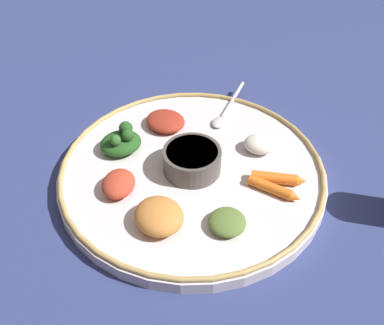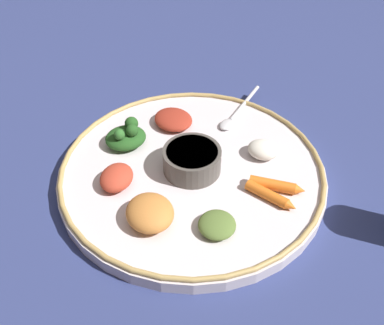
{
  "view_description": "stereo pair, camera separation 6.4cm",
  "coord_description": "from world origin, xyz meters",
  "px_view_note": "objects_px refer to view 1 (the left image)",
  "views": [
    {
      "loc": [
        -0.17,
        -0.51,
        0.53
      ],
      "look_at": [
        0.0,
        0.0,
        0.04
      ],
      "focal_mm": 43.03,
      "sensor_mm": 36.0,
      "label": 1
    },
    {
      "loc": [
        -0.11,
        -0.53,
        0.53
      ],
      "look_at": [
        0.0,
        0.0,
        0.04
      ],
      "focal_mm": 43.03,
      "sensor_mm": 36.0,
      "label": 2
    }
  ],
  "objects_px": {
    "carrot_outer": "(278,178)",
    "spoon": "(226,112)",
    "greens_pile": "(121,141)",
    "center_bowl": "(192,159)",
    "carrot_near_spoon": "(274,189)"
  },
  "relations": [
    {
      "from": "carrot_outer",
      "to": "spoon",
      "type": "bearing_deg",
      "value": 93.03
    },
    {
      "from": "greens_pile",
      "to": "carrot_outer",
      "type": "bearing_deg",
      "value": -36.0
    },
    {
      "from": "center_bowl",
      "to": "carrot_near_spoon",
      "type": "bearing_deg",
      "value": -41.28
    },
    {
      "from": "carrot_near_spoon",
      "to": "greens_pile",
      "type": "bearing_deg",
      "value": 138.73
    },
    {
      "from": "greens_pile",
      "to": "carrot_outer",
      "type": "xyz_separation_m",
      "value": [
        0.21,
        -0.16,
        -0.01
      ]
    },
    {
      "from": "spoon",
      "to": "carrot_outer",
      "type": "distance_m",
      "value": 0.2
    },
    {
      "from": "center_bowl",
      "to": "carrot_near_spoon",
      "type": "relative_size",
      "value": 1.26
    },
    {
      "from": "carrot_near_spoon",
      "to": "carrot_outer",
      "type": "bearing_deg",
      "value": 49.34
    },
    {
      "from": "carrot_near_spoon",
      "to": "carrot_outer",
      "type": "height_order",
      "value": "carrot_outer"
    },
    {
      "from": "greens_pile",
      "to": "carrot_near_spoon",
      "type": "distance_m",
      "value": 0.26
    },
    {
      "from": "carrot_outer",
      "to": "greens_pile",
      "type": "bearing_deg",
      "value": 144.0
    },
    {
      "from": "carrot_near_spoon",
      "to": "spoon",
      "type": "bearing_deg",
      "value": 88.52
    },
    {
      "from": "greens_pile",
      "to": "carrot_outer",
      "type": "relative_size",
      "value": 0.91
    },
    {
      "from": "center_bowl",
      "to": "greens_pile",
      "type": "relative_size",
      "value": 1.23
    },
    {
      "from": "greens_pile",
      "to": "spoon",
      "type": "bearing_deg",
      "value": 10.96
    }
  ]
}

